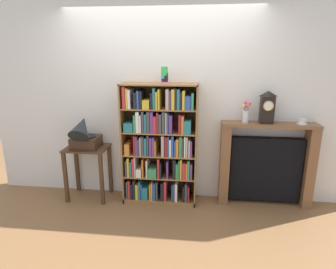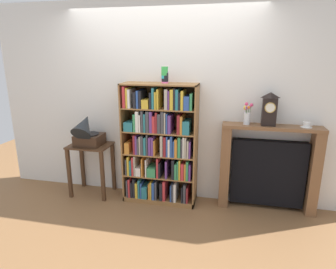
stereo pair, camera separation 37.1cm
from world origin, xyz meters
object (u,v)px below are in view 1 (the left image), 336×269
object	(u,v)px
fireplace_mantel	(266,165)
flower_vase	(246,113)
cup_stack	(165,75)
gramophone	(84,134)
side_table_left	(88,161)
teacup_with_saucer	(302,122)
mantel_clock	(267,107)
bookshelf	(160,147)

from	to	relation	value
fireplace_mantel	flower_vase	size ratio (longest dim) A/B	4.20
cup_stack	gramophone	world-z (taller)	cup_stack
cup_stack	fireplace_mantel	xyz separation A→B (m)	(1.32, 0.06, -1.14)
side_table_left	gramophone	xyz separation A→B (m)	(0.00, -0.06, 0.40)
cup_stack	teacup_with_saucer	size ratio (longest dim) A/B	1.53
fireplace_mantel	teacup_with_saucer	xyz separation A→B (m)	(0.38, -0.02, 0.59)
flower_vase	teacup_with_saucer	xyz separation A→B (m)	(0.68, -0.00, -0.09)
side_table_left	mantel_clock	bearing A→B (deg)	2.18
cup_stack	gramophone	size ratio (longest dim) A/B	0.40
fireplace_mantel	cup_stack	bearing A→B (deg)	-177.51
teacup_with_saucer	side_table_left	bearing A→B (deg)	-178.11
bookshelf	flower_vase	bearing A→B (deg)	3.93
mantel_clock	teacup_with_saucer	bearing A→B (deg)	0.29
cup_stack	mantel_clock	size ratio (longest dim) A/B	0.50
mantel_clock	bookshelf	bearing A→B (deg)	-177.07
bookshelf	cup_stack	bearing A→B (deg)	27.63
side_table_left	flower_vase	world-z (taller)	flower_vase
cup_stack	flower_vase	xyz separation A→B (m)	(1.01, 0.04, -0.46)
mantel_clock	teacup_with_saucer	size ratio (longest dim) A/B	3.04
bookshelf	side_table_left	bearing A→B (deg)	-178.83
gramophone	fireplace_mantel	distance (m)	2.40
flower_vase	side_table_left	bearing A→B (deg)	-177.38
bookshelf	fireplace_mantel	distance (m)	1.40
bookshelf	side_table_left	world-z (taller)	bookshelf
bookshelf	cup_stack	distance (m)	0.92
fireplace_mantel	mantel_clock	bearing A→B (deg)	-156.34
teacup_with_saucer	gramophone	bearing A→B (deg)	-176.82
bookshelf	teacup_with_saucer	bearing A→B (deg)	2.29
cup_stack	side_table_left	size ratio (longest dim) A/B	0.27
bookshelf	flower_vase	world-z (taller)	bookshelf
side_table_left	mantel_clock	size ratio (longest dim) A/B	1.83
gramophone	fireplace_mantel	size ratio (longest dim) A/B	0.42
flower_vase	bookshelf	bearing A→B (deg)	-176.07
bookshelf	gramophone	xyz separation A→B (m)	(-0.98, -0.08, 0.16)
teacup_with_saucer	bookshelf	bearing A→B (deg)	-177.71
fireplace_mantel	flower_vase	bearing A→B (deg)	-176.75
fireplace_mantel	mantel_clock	distance (m)	0.77
gramophone	mantel_clock	bearing A→B (deg)	3.72
cup_stack	gramophone	xyz separation A→B (m)	(-1.05, -0.12, -0.75)
side_table_left	gramophone	world-z (taller)	gramophone
flower_vase	teacup_with_saucer	world-z (taller)	flower_vase
cup_stack	bookshelf	bearing A→B (deg)	-152.37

